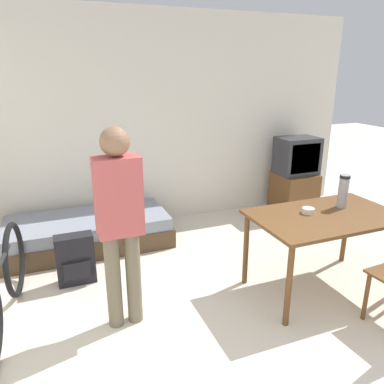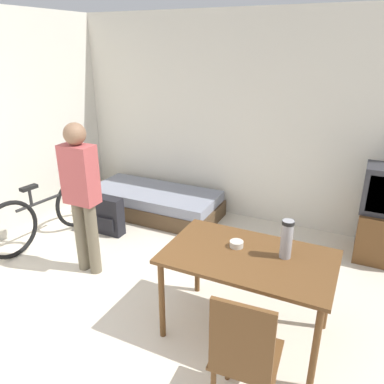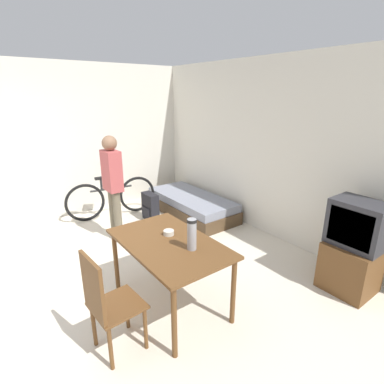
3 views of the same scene
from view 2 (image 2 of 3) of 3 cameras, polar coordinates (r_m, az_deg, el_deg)
wall_back at (r=5.07m, az=6.94°, el=10.85°), size 5.66×0.06×2.70m
wall_left at (r=5.07m, az=-26.86°, el=8.68°), size 0.06×4.35×2.70m
daybed at (r=5.37m, az=-5.72°, el=-1.58°), size 1.87×0.84×0.36m
dining_table at (r=3.05m, az=8.56°, el=-10.87°), size 1.32×0.80×0.75m
wooden_chair at (r=2.50m, az=7.87°, el=-23.31°), size 0.44×0.44×0.97m
bicycle at (r=4.91m, az=-21.31°, el=-3.13°), size 0.26×1.64×0.77m
person_standing at (r=3.89m, az=-16.52°, el=0.30°), size 0.34×0.22×1.61m
thermos_flask at (r=2.95m, az=14.24°, el=-6.75°), size 0.09×0.09×0.31m
mate_bowl at (r=3.09m, az=6.81°, el=-7.87°), size 0.11×0.11×0.05m
backpack at (r=4.89m, az=-12.48°, el=-3.62°), size 0.36×0.19×0.50m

